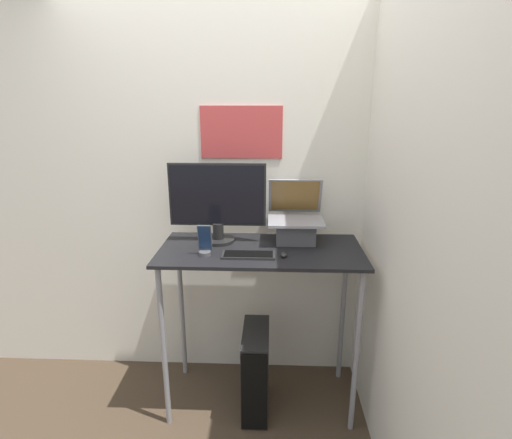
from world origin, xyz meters
TOP-DOWN VIEW (x-y plane):
  - ground_plane at (0.00, 0.00)m, footprint 12.00×12.00m
  - wall_back at (-0.00, 0.65)m, footprint 6.00×0.06m
  - wall_side_right at (0.68, 0.00)m, footprint 0.05×6.00m
  - desk at (0.00, 0.28)m, footprint 1.20×0.56m
  - laptop at (0.21, 0.43)m, footprint 0.34×0.33m
  - monitor at (-0.27, 0.40)m, footprint 0.58×0.20m
  - keyboard at (-0.07, 0.16)m, footprint 0.30×0.11m
  - mouse at (0.13, 0.16)m, footprint 0.03×0.06m
  - cell_phone at (-0.31, 0.18)m, footprint 0.08×0.07m
  - computer_tower at (-0.03, 0.20)m, footprint 0.16×0.41m

SIDE VIEW (x-z plane):
  - ground_plane at x=0.00m, z-range 0.00..0.00m
  - computer_tower at x=-0.03m, z-range 0.00..0.55m
  - desk at x=0.00m, z-range 0.39..1.45m
  - keyboard at x=-0.07m, z-range 1.06..1.08m
  - mouse at x=0.13m, z-range 1.06..1.08m
  - cell_phone at x=-0.31m, z-range 1.03..1.21m
  - laptop at x=0.21m, z-range 0.98..1.35m
  - monitor at x=-0.27m, z-range 1.06..1.54m
  - wall_side_right at x=0.68m, z-range 0.00..2.60m
  - wall_back at x=0.00m, z-range 0.00..2.60m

